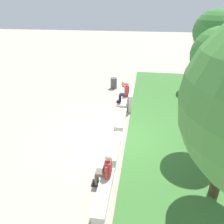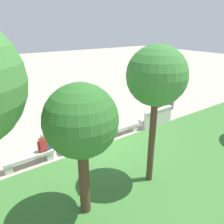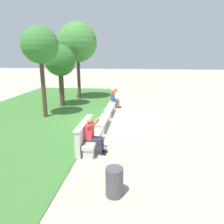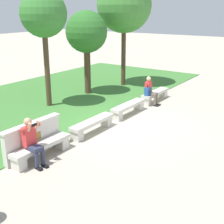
{
  "view_description": "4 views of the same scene",
  "coord_description": "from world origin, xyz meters",
  "px_view_note": "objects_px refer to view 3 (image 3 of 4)",
  "views": [
    {
      "loc": [
        8.25,
        0.96,
        5.52
      ],
      "look_at": [
        -1.1,
        -0.44,
        0.73
      ],
      "focal_mm": 35.0,
      "sensor_mm": 36.0,
      "label": 1
    },
    {
      "loc": [
        5.13,
        8.07,
        5.3
      ],
      "look_at": [
        -1.12,
        -0.74,
        1.03
      ],
      "focal_mm": 35.0,
      "sensor_mm": 36.0,
      "label": 2
    },
    {
      "loc": [
        -11.0,
        -1.6,
        3.45
      ],
      "look_at": [
        -1.04,
        -0.41,
        0.75
      ],
      "focal_mm": 35.0,
      "sensor_mm": 36.0,
      "label": 3
    },
    {
      "loc": [
        -9.03,
        -6.23,
        4.07
      ],
      "look_at": [
        -1.02,
        -0.71,
        0.84
      ],
      "focal_mm": 50.0,
      "sensor_mm": 36.0,
      "label": 4
    }
  ],
  "objects_px": {
    "bench_near": "(103,122)",
    "tree_left_background": "(40,46)",
    "bench_far": "(114,101)",
    "trash_bin": "(114,182)",
    "bench_main": "(93,140)",
    "person_photographer": "(93,133)",
    "backpack": "(113,99)",
    "tree_right_background": "(77,42)",
    "person_distant": "(114,98)",
    "bench_mid": "(110,109)",
    "tree_behind_wall": "(60,61)"
  },
  "relations": [
    {
      "from": "tree_left_background",
      "to": "trash_bin",
      "type": "bearing_deg",
      "value": -144.76
    },
    {
      "from": "person_distant",
      "to": "tree_right_background",
      "type": "height_order",
      "value": "tree_right_background"
    },
    {
      "from": "tree_behind_wall",
      "to": "tree_right_background",
      "type": "distance_m",
      "value": 2.84
    },
    {
      "from": "bench_near",
      "to": "person_distant",
      "type": "distance_m",
      "value": 4.08
    },
    {
      "from": "tree_behind_wall",
      "to": "trash_bin",
      "type": "distance_m",
      "value": 10.45
    },
    {
      "from": "bench_near",
      "to": "tree_left_background",
      "type": "relative_size",
      "value": 0.41
    },
    {
      "from": "person_distant",
      "to": "tree_right_background",
      "type": "bearing_deg",
      "value": 50.8
    },
    {
      "from": "bench_far",
      "to": "tree_right_background",
      "type": "bearing_deg",
      "value": 58.3
    },
    {
      "from": "backpack",
      "to": "bench_near",
      "type": "bearing_deg",
      "value": 179.55
    },
    {
      "from": "tree_right_background",
      "to": "trash_bin",
      "type": "height_order",
      "value": "tree_right_background"
    },
    {
      "from": "person_photographer",
      "to": "bench_main",
      "type": "bearing_deg",
      "value": 11.22
    },
    {
      "from": "bench_main",
      "to": "backpack",
      "type": "distance_m",
      "value": 6.25
    },
    {
      "from": "tree_left_background",
      "to": "backpack",
      "type": "bearing_deg",
      "value": -54.18
    },
    {
      "from": "bench_mid",
      "to": "tree_right_background",
      "type": "xyz_separation_m",
      "value": [
        4.14,
        2.9,
        3.93
      ]
    },
    {
      "from": "person_photographer",
      "to": "person_distant",
      "type": "xyz_separation_m",
      "value": [
        6.8,
        0.01,
        -0.06
      ]
    },
    {
      "from": "bench_main",
      "to": "tree_behind_wall",
      "type": "distance_m",
      "value": 7.66
    },
    {
      "from": "bench_main",
      "to": "trash_bin",
      "type": "xyz_separation_m",
      "value": [
        -2.75,
        -1.09,
        0.07
      ]
    },
    {
      "from": "bench_far",
      "to": "bench_near",
      "type": "bearing_deg",
      "value": 180.0
    },
    {
      "from": "tree_behind_wall",
      "to": "tree_right_background",
      "type": "relative_size",
      "value": 0.71
    },
    {
      "from": "backpack",
      "to": "tree_right_background",
      "type": "bearing_deg",
      "value": 48.52
    },
    {
      "from": "bench_near",
      "to": "tree_right_background",
      "type": "relative_size",
      "value": 0.35
    },
    {
      "from": "person_photographer",
      "to": "tree_behind_wall",
      "type": "bearing_deg",
      "value": 27.39
    },
    {
      "from": "bench_near",
      "to": "tree_left_background",
      "type": "xyz_separation_m",
      "value": [
        1.36,
        3.47,
        3.52
      ]
    },
    {
      "from": "bench_far",
      "to": "person_photographer",
      "type": "distance_m",
      "value": 7.44
    },
    {
      "from": "backpack",
      "to": "bench_far",
      "type": "bearing_deg",
      "value": 2.2
    },
    {
      "from": "tree_left_background",
      "to": "tree_right_background",
      "type": "xyz_separation_m",
      "value": [
        5.12,
        -0.57,
        0.4
      ]
    },
    {
      "from": "trash_bin",
      "to": "bench_mid",
      "type": "bearing_deg",
      "value": 8.33
    },
    {
      "from": "person_distant",
      "to": "tree_right_background",
      "type": "distance_m",
      "value": 5.22
    },
    {
      "from": "bench_near",
      "to": "trash_bin",
      "type": "xyz_separation_m",
      "value": [
        -5.09,
        -1.09,
        0.07
      ]
    },
    {
      "from": "bench_main",
      "to": "backpack",
      "type": "xyz_separation_m",
      "value": [
        6.24,
        -0.03,
        0.32
      ]
    },
    {
      "from": "bench_far",
      "to": "tree_right_background",
      "type": "height_order",
      "value": "tree_right_background"
    },
    {
      "from": "tree_behind_wall",
      "to": "trash_bin",
      "type": "relative_size",
      "value": 5.36
    },
    {
      "from": "person_photographer",
      "to": "tree_left_background",
      "type": "relative_size",
      "value": 0.27
    },
    {
      "from": "bench_mid",
      "to": "person_photographer",
      "type": "xyz_separation_m",
      "value": [
        -5.08,
        -0.08,
        0.43
      ]
    },
    {
      "from": "person_distant",
      "to": "trash_bin",
      "type": "bearing_deg",
      "value": -173.63
    },
    {
      "from": "person_distant",
      "to": "tree_left_background",
      "type": "bearing_deg",
      "value": 127.34
    },
    {
      "from": "bench_main",
      "to": "backpack",
      "type": "relative_size",
      "value": 4.67
    },
    {
      "from": "person_photographer",
      "to": "tree_left_background",
      "type": "bearing_deg",
      "value": 40.89
    },
    {
      "from": "bench_mid",
      "to": "tree_left_background",
      "type": "xyz_separation_m",
      "value": [
        -0.98,
        3.47,
        3.52
      ]
    },
    {
      "from": "bench_main",
      "to": "bench_mid",
      "type": "distance_m",
      "value": 4.69
    },
    {
      "from": "person_photographer",
      "to": "bench_near",
      "type": "bearing_deg",
      "value": 1.61
    },
    {
      "from": "tree_left_background",
      "to": "bench_far",
      "type": "bearing_deg",
      "value": -46.22
    },
    {
      "from": "tree_behind_wall",
      "to": "bench_far",
      "type": "bearing_deg",
      "value": -78.2
    },
    {
      "from": "person_photographer",
      "to": "person_distant",
      "type": "distance_m",
      "value": 6.8
    },
    {
      "from": "bench_main",
      "to": "person_photographer",
      "type": "relative_size",
      "value": 1.51
    },
    {
      "from": "trash_bin",
      "to": "backpack",
      "type": "bearing_deg",
      "value": 6.72
    },
    {
      "from": "bench_far",
      "to": "backpack",
      "type": "xyz_separation_m",
      "value": [
        -0.8,
        -0.03,
        0.32
      ]
    },
    {
      "from": "bench_main",
      "to": "bench_mid",
      "type": "xyz_separation_m",
      "value": [
        4.69,
        0.0,
        0.0
      ]
    },
    {
      "from": "bench_near",
      "to": "tree_left_background",
      "type": "height_order",
      "value": "tree_left_background"
    },
    {
      "from": "backpack",
      "to": "person_photographer",
      "type": "bearing_deg",
      "value": -179.6
    }
  ]
}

